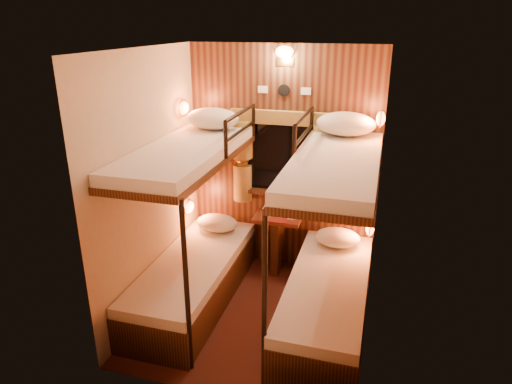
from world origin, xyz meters
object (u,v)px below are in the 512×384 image
(table, at_px, (278,236))
(bottle_left, at_px, (269,209))
(bunk_right, at_px, (329,268))
(bottle_right, at_px, (281,209))
(bunk_left, at_px, (193,249))

(table, relative_size, bottle_left, 3.16)
(bunk_right, height_order, table, bunk_right)
(bunk_right, relative_size, bottle_left, 9.17)
(bottle_left, distance_m, bottle_right, 0.13)
(bunk_left, relative_size, bottle_right, 8.46)
(bottle_left, xyz_separation_m, bottle_right, (0.13, 0.01, 0.01))
(bottle_right, bearing_deg, table, 149.24)
(bunk_right, distance_m, bottle_left, 1.07)
(bunk_left, relative_size, table, 2.90)
(bunk_right, xyz_separation_m, table, (-0.65, 0.78, -0.14))
(bunk_right, bearing_deg, bottle_left, 134.55)
(bunk_right, bearing_deg, bunk_left, 180.00)
(bunk_left, distance_m, table, 1.02)
(bunk_right, relative_size, table, 2.90)
(bunk_right, distance_m, table, 1.02)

